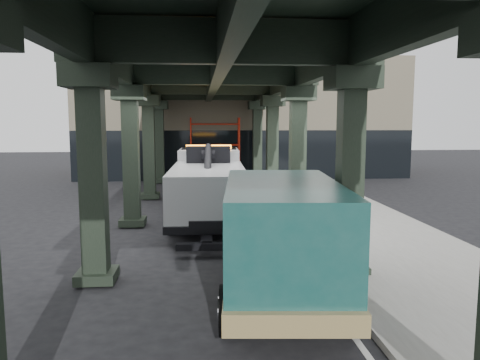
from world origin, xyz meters
name	(u,v)px	position (x,y,z in m)	size (l,w,h in m)	color
ground	(230,238)	(0.00, 0.00, 0.00)	(90.00, 90.00, 0.00)	black
sidewalk	(346,220)	(4.50, 2.00, 0.07)	(5.00, 40.00, 0.15)	gray
lane_stripe	(273,223)	(1.70, 2.00, 0.01)	(0.12, 38.00, 0.01)	silver
viaduct	(215,73)	(-0.40, 2.00, 5.46)	(7.40, 32.00, 6.40)	black
building	(239,118)	(2.00, 20.00, 4.00)	(22.00, 10.00, 8.00)	#C6B793
scaffolding	(215,148)	(0.00, 14.64, 2.11)	(3.08, 0.88, 4.00)	red
tow_truck	(209,183)	(-0.64, 3.05, 1.43)	(2.91, 9.01, 2.93)	black
towed_van	(281,234)	(0.75, -5.08, 1.36)	(2.95, 6.40, 2.52)	#12423E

